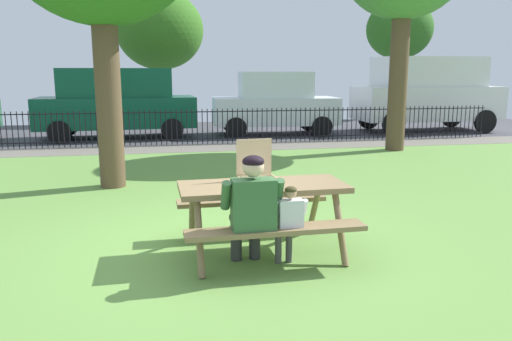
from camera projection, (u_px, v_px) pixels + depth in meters
The scene contains 13 objects.
ground at pixel (207, 199), 7.87m from camera, with size 28.00×12.26×0.02m, color #679643.
cobblestone_walkway at pixel (189, 148), 13.11m from camera, with size 28.00×1.40×0.01m, color slate.
street_asphalt at pixel (183, 132), 16.84m from camera, with size 28.00×6.34×0.01m, color #424247.
picnic_table_foreground at pixel (263, 200), 5.43m from camera, with size 1.84×1.53×0.79m.
pizza_box_open at pixel (257, 172), 5.49m from camera, with size 0.44×0.46×0.46m.
adult_at_table at pixel (251, 207), 4.89m from camera, with size 0.62×0.60×1.19m.
child_at_table at pixel (288, 219), 4.97m from camera, with size 0.35×0.34×0.87m.
iron_fence_streetside at pixel (187, 127), 13.69m from camera, with size 18.08×0.03×0.97m.
parked_car_left at pixel (117, 102), 14.96m from camera, with size 4.68×2.11×2.08m.
parked_car_center at pixel (275, 103), 15.85m from camera, with size 3.98×1.99×1.98m.
parked_car_right at pixel (427, 92), 16.73m from camera, with size 4.70×2.08×2.46m.
far_tree_midleft at pixel (160, 30), 20.15m from camera, with size 3.51×3.51×5.22m.
far_tree_center at pixel (399, 30), 21.98m from camera, with size 2.89×2.89×5.14m.
Camera 1 is at (-0.64, -5.52, 1.96)m, focal length 35.04 mm.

